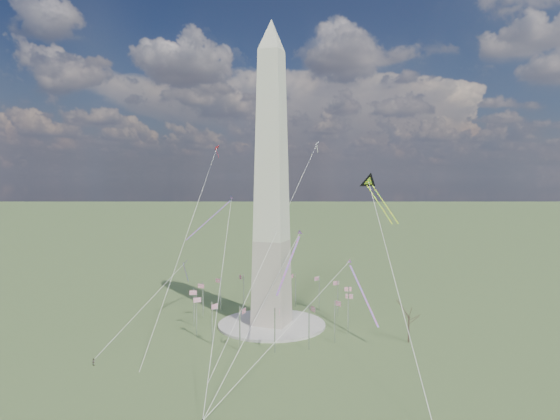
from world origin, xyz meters
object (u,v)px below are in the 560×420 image
(tree_near, at_px, (409,314))
(person_west, at_px, (94,362))
(kite_delta_black, at_px, (370,184))
(washington_monument, at_px, (272,183))

(tree_near, relative_size, person_west, 6.56)
(tree_near, distance_m, person_west, 90.55)
(person_west, relative_size, kite_delta_black, 0.10)
(tree_near, xyz_separation_m, person_west, (-76.94, -47.11, -7.80))
(kite_delta_black, bearing_deg, tree_near, 94.98)
(washington_monument, xyz_separation_m, person_west, (-32.02, -49.14, -47.02))
(washington_monument, relative_size, person_west, 53.52)
(tree_near, height_order, person_west, tree_near)
(kite_delta_black, bearing_deg, washington_monument, -13.68)
(washington_monument, xyz_separation_m, kite_delta_black, (30.18, 13.72, -0.51))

